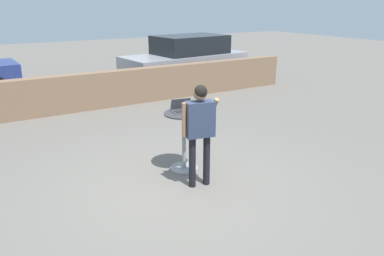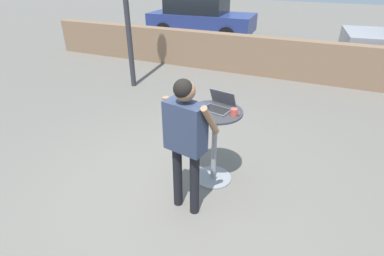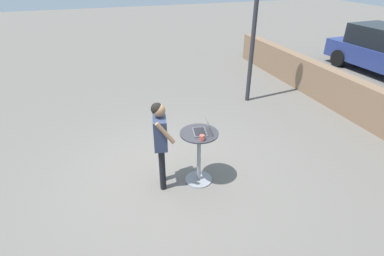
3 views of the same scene
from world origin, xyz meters
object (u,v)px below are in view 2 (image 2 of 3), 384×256
object	(u,v)px
coffee_mug	(234,112)
standing_person	(185,132)
cafe_table	(214,139)
parked_car_near_street	(200,16)
laptop	(218,105)

from	to	relation	value
coffee_mug	standing_person	distance (m)	0.72
cafe_table	parked_car_near_street	world-z (taller)	parked_car_near_street
coffee_mug	standing_person	world-z (taller)	standing_person
standing_person	parked_car_near_street	bearing A→B (deg)	111.59
laptop	coffee_mug	xyz separation A→B (m)	(0.23, -0.10, -0.00)
coffee_mug	parked_car_near_street	xyz separation A→B (m)	(-3.97, 8.53, -0.26)
standing_person	cafe_table	bearing A→B (deg)	81.42
coffee_mug	parked_car_near_street	world-z (taller)	parked_car_near_street
laptop	parked_car_near_street	size ratio (longest dim) A/B	0.09
coffee_mug	parked_car_near_street	distance (m)	9.41
laptop	standing_person	bearing A→B (deg)	-98.65
standing_person	parked_car_near_street	distance (m)	9.85
cafe_table	coffee_mug	xyz separation A→B (m)	(0.24, -0.04, 0.45)
coffee_mug	parked_car_near_street	bearing A→B (deg)	114.96
laptop	coffee_mug	distance (m)	0.26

